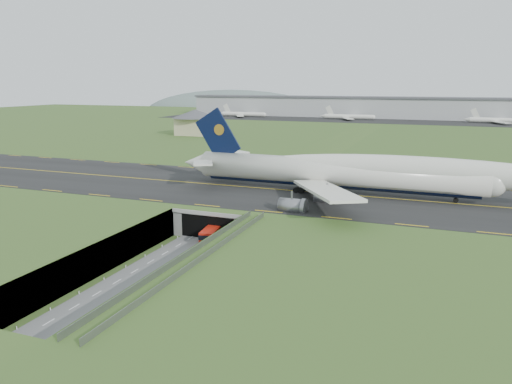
% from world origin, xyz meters
% --- Properties ---
extents(ground, '(900.00, 900.00, 0.00)m').
position_xyz_m(ground, '(0.00, 0.00, 0.00)').
color(ground, '#345622').
rests_on(ground, ground).
extents(airfield_deck, '(800.00, 800.00, 6.00)m').
position_xyz_m(airfield_deck, '(0.00, 0.00, 3.00)').
color(airfield_deck, gray).
rests_on(airfield_deck, ground).
extents(trench_road, '(12.00, 75.00, 0.20)m').
position_xyz_m(trench_road, '(0.00, -7.50, 0.10)').
color(trench_road, slate).
rests_on(trench_road, ground).
extents(taxiway, '(800.00, 44.00, 0.18)m').
position_xyz_m(taxiway, '(0.00, 33.00, 6.09)').
color(taxiway, black).
rests_on(taxiway, airfield_deck).
extents(tunnel_portal, '(17.00, 22.30, 6.00)m').
position_xyz_m(tunnel_portal, '(0.00, 16.71, 3.33)').
color(tunnel_portal, gray).
rests_on(tunnel_portal, ground).
extents(guideway, '(3.00, 53.00, 7.05)m').
position_xyz_m(guideway, '(11.00, -19.11, 5.32)').
color(guideway, '#A8A8A3').
rests_on(guideway, ground).
extents(jumbo_jet, '(95.46, 61.31, 20.28)m').
position_xyz_m(jumbo_jet, '(27.28, 34.08, 11.46)').
color(jumbo_jet, silver).
rests_on(jumbo_jet, ground).
extents(shuttle_tram, '(3.95, 7.99, 3.12)m').
position_xyz_m(shuttle_tram, '(1.94, 5.88, 1.71)').
color(shuttle_tram, red).
rests_on(shuttle_tram, ground).
extents(service_building, '(23.54, 23.54, 12.74)m').
position_xyz_m(service_building, '(-73.73, 143.04, 13.54)').
color(service_building, '#C2B98C').
rests_on(service_building, ground).
extents(cargo_terminal, '(320.00, 67.00, 15.60)m').
position_xyz_m(cargo_terminal, '(-0.16, 299.41, 13.96)').
color(cargo_terminal, '#B2B2B2').
rests_on(cargo_terminal, ground).
extents(distant_hills, '(700.00, 91.00, 60.00)m').
position_xyz_m(distant_hills, '(64.38, 430.00, -4.00)').
color(distant_hills, slate).
rests_on(distant_hills, ground).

